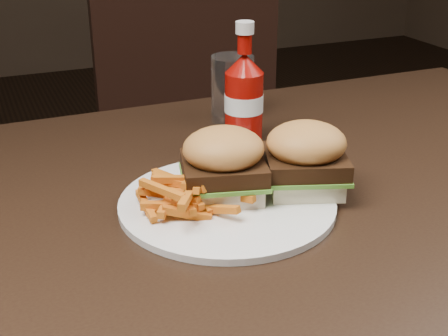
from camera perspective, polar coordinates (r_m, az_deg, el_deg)
name	(u,v)px	position (r m, az deg, el deg)	size (l,w,h in m)	color
dining_table	(291,197)	(0.86, 6.17, -2.68)	(1.20, 0.80, 0.04)	black
chair_far	(168,144)	(1.84, -5.13, 2.18)	(0.48, 0.48, 0.05)	black
plate	(227,203)	(0.79, 0.28, -3.26)	(0.27, 0.27, 0.01)	white
sandwich_half_a	(223,188)	(0.79, -0.05, -1.81)	(0.09, 0.09, 0.02)	beige
sandwich_half_b	(304,181)	(0.82, 7.34, -1.19)	(0.09, 0.09, 0.02)	beige
fries_pile	(186,189)	(0.77, -3.51, -1.89)	(0.12, 0.12, 0.05)	#CF541B
ketchup_bottle	(244,110)	(0.95, 1.82, 5.34)	(0.06, 0.06, 0.12)	#8D0B06
tumbler	(232,89)	(1.07, 0.77, 7.20)	(0.07, 0.07, 0.11)	white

